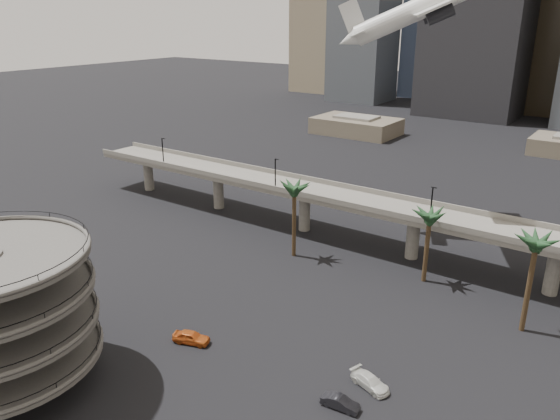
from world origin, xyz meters
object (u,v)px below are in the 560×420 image
Objects in this scene: car_a at (191,337)px; car_c at (370,382)px; car_b at (340,403)px; airborne_jet at (436,3)px; overpass at (356,205)px.

car_a is 0.97× the size of car_c.
car_c is (1.00, 4.96, 0.03)m from car_b.
airborne_jet reaches higher than car_c.
overpass is 45.46m from car_b.
car_a is 21.57m from car_b.
overpass is 41.61m from car_c.
car_c is at bearing -59.43° from overpass.
airborne_jet is 7.63× the size of car_b.
overpass is 4.03× the size of airborne_jet.
airborne_jet reaches higher than overpass.
airborne_jet is 6.49× the size of car_c.
car_a is at bearing -123.19° from airborne_jet.
overpass is at bearing -21.35° from car_a.
car_a reaches higher than car_b.
car_b is at bearing -108.08° from car_a.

